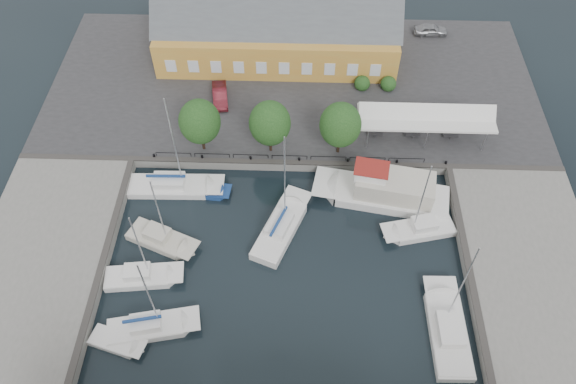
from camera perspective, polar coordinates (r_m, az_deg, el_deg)
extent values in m
plane|color=black|center=(52.14, -0.22, -6.17)|extent=(140.00, 140.00, 0.00)
cube|color=#2D2D30|center=(67.14, 0.48, 10.78)|extent=(56.00, 26.00, 1.00)
cube|color=slate|center=(55.67, -23.72, -6.48)|extent=(12.00, 24.00, 1.00)
cube|color=slate|center=(54.78, 23.60, -7.75)|extent=(12.00, 24.00, 1.00)
cube|color=#383533|center=(57.59, 0.14, 3.04)|extent=(56.00, 0.60, 0.12)
cube|color=#383533|center=(53.10, -18.29, -6.57)|extent=(0.60, 24.00, 0.12)
cube|color=#383533|center=(52.41, 17.97, -7.56)|extent=(0.60, 24.00, 0.12)
cylinder|color=black|center=(59.63, -13.45, 3.59)|extent=(0.24, 0.24, 0.40)
cylinder|color=black|center=(58.56, -8.71, 3.53)|extent=(0.24, 0.24, 0.40)
cylinder|color=black|center=(57.90, -3.82, 3.44)|extent=(0.24, 0.24, 0.40)
cylinder|color=black|center=(57.68, 1.14, 3.33)|extent=(0.24, 0.24, 0.40)
cylinder|color=black|center=(57.88, 6.10, 3.20)|extent=(0.24, 0.24, 0.40)
cylinder|color=black|center=(58.52, 10.99, 3.04)|extent=(0.24, 0.24, 0.40)
cylinder|color=black|center=(59.57, 15.74, 2.86)|extent=(0.24, 0.24, 0.40)
cube|color=gold|center=(69.45, -1.10, 15.21)|extent=(28.00, 10.00, 4.50)
cube|color=#474C51|center=(67.47, -1.14, 17.62)|extent=(28.56, 7.60, 7.60)
cube|color=gold|center=(75.75, -8.83, 17.52)|extent=(6.00, 6.00, 3.50)
cube|color=white|center=(60.04, 13.86, 7.30)|extent=(14.00, 4.00, 0.25)
cylinder|color=silver|center=(58.70, 8.08, 5.41)|extent=(0.10, 0.10, 2.70)
cylinder|color=silver|center=(61.27, 7.89, 7.81)|extent=(0.10, 0.10, 2.70)
cylinder|color=silver|center=(59.70, 13.83, 5.17)|extent=(0.10, 0.10, 2.70)
cylinder|color=silver|center=(62.23, 13.43, 7.55)|extent=(0.10, 0.10, 2.70)
cylinder|color=silver|center=(61.28, 19.33, 4.90)|extent=(0.10, 0.10, 2.70)
cylinder|color=silver|center=(63.74, 18.75, 7.23)|extent=(0.10, 0.10, 2.70)
cylinder|color=black|center=(58.89, -8.63, 5.09)|extent=(0.30, 0.30, 2.10)
ellipsoid|color=#1A4016|center=(56.92, -8.96, 7.08)|extent=(4.20, 4.20, 4.83)
cylinder|color=black|center=(58.10, -1.79, 4.99)|extent=(0.30, 0.30, 2.10)
ellipsoid|color=#1A4016|center=(56.10, -1.86, 7.00)|extent=(4.20, 4.20, 4.83)
cylinder|color=black|center=(58.15, 5.14, 4.81)|extent=(0.30, 0.30, 2.10)
ellipsoid|color=#1A4016|center=(56.15, 5.34, 6.81)|extent=(4.20, 4.20, 4.83)
imported|color=#96989D|center=(75.99, 14.31, 15.70)|extent=(4.26, 1.84, 1.43)
imported|color=#51121A|center=(64.36, -6.92, 9.73)|extent=(2.28, 4.74, 1.50)
cube|color=white|center=(53.15, -0.94, -4.25)|extent=(5.21, 7.74, 1.50)
cube|color=white|center=(52.98, -0.54, -3.03)|extent=(5.65, 9.04, 0.08)
cube|color=white|center=(52.22, -0.87, -3.32)|extent=(2.79, 3.38, 0.90)
cylinder|color=silver|center=(49.04, -0.33, 1.16)|extent=(0.12, 0.12, 10.87)
cube|color=navy|center=(51.52, -0.96, -2.98)|extent=(1.55, 3.45, 0.22)
cube|color=white|center=(56.66, 10.50, -0.69)|extent=(11.39, 5.88, 1.80)
cube|color=white|center=(55.88, 9.26, 0.13)|extent=(13.50, 6.10, 0.08)
cube|color=beige|center=(55.13, 10.79, 0.60)|extent=(7.94, 4.69, 2.20)
cube|color=white|center=(54.00, 8.45, 1.96)|extent=(3.33, 2.72, 1.20)
cube|color=maroon|center=(53.52, 8.53, 2.42)|extent=(3.61, 2.89, 0.10)
cube|color=white|center=(54.99, 13.58, -3.84)|extent=(6.02, 3.59, 1.30)
cube|color=white|center=(54.21, 13.02, -3.55)|extent=(7.09, 3.75, 0.08)
cube|color=white|center=(54.03, 13.66, -3.16)|extent=(2.56, 2.08, 0.90)
cylinder|color=silver|center=(50.67, 13.44, -0.76)|extent=(0.12, 0.12, 8.79)
cube|color=white|center=(49.84, 15.92, -14.04)|extent=(3.14, 7.58, 1.30)
cube|color=white|center=(49.63, 15.91, -12.72)|extent=(3.05, 9.08, 0.08)
cube|color=white|center=(48.91, 16.18, -13.27)|extent=(2.09, 3.05, 0.90)
cylinder|color=silver|center=(45.45, 17.21, -9.12)|extent=(0.12, 0.12, 10.51)
cube|color=white|center=(57.90, -12.01, 0.37)|extent=(7.81, 2.95, 1.30)
cube|color=white|center=(57.17, -11.18, 0.80)|extent=(9.36, 2.87, 0.08)
cube|color=white|center=(56.99, -12.01, 1.10)|extent=(3.14, 1.96, 0.90)
cylinder|color=silver|center=(52.96, -11.47, 4.69)|extent=(0.12, 0.12, 11.31)
cube|color=navy|center=(56.48, -12.32, 1.59)|extent=(3.88, 0.30, 0.22)
cube|color=beige|center=(54.24, -13.05, -4.77)|extent=(6.12, 4.42, 1.30)
cube|color=beige|center=(53.39, -12.55, -4.62)|extent=(7.12, 4.77, 0.08)
cube|color=beige|center=(53.26, -13.14, -4.12)|extent=(2.71, 2.40, 0.90)
cylinder|color=silver|center=(49.89, -12.96, -2.07)|extent=(0.12, 0.12, 8.43)
cube|color=white|center=(52.35, -14.95, -8.54)|extent=(5.87, 2.91, 1.30)
cube|color=white|center=(51.62, -14.34, -8.12)|extent=(6.99, 2.94, 0.08)
cube|color=white|center=(51.36, -15.06, -7.87)|extent=(2.42, 1.80, 0.90)
cylinder|color=silver|center=(48.12, -14.79, -5.54)|extent=(0.12, 0.12, 8.39)
cube|color=white|center=(49.78, -14.19, -13.40)|extent=(6.62, 3.61, 1.30)
cube|color=white|center=(49.05, -13.42, -12.95)|extent=(7.83, 3.76, 0.08)
cube|color=white|center=(48.75, -14.27, -12.79)|extent=(2.78, 2.10, 0.90)
cylinder|color=silver|center=(45.03, -13.89, -10.31)|extent=(0.12, 0.12, 9.21)
cube|color=navy|center=(48.12, -14.63, -12.40)|extent=(3.11, 0.85, 0.22)
cube|color=white|center=(50.00, -17.24, -14.34)|extent=(4.26, 2.87, 0.90)
cube|color=white|center=(49.38, -16.88, -14.29)|extent=(4.99, 3.02, 0.08)
cube|color=navy|center=(57.01, -8.60, 0.05)|extent=(4.03, 2.28, 0.80)
cube|color=navy|center=(56.56, -8.17, 0.28)|extent=(4.79, 2.28, 0.08)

